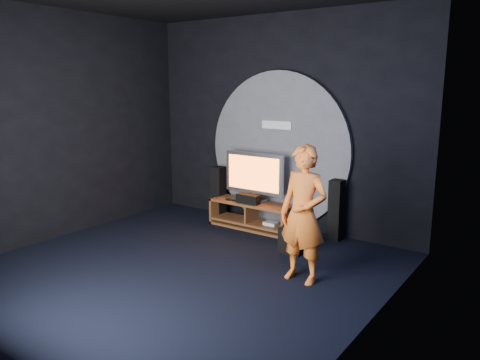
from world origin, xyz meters
name	(u,v)px	position (x,y,z in m)	size (l,w,h in m)	color
floor	(180,270)	(0.00, 0.00, 0.00)	(5.00, 5.00, 0.00)	black
back_wall	(280,123)	(0.00, 2.50, 1.75)	(5.00, 0.04, 3.50)	black
left_wall	(56,126)	(-2.50, 0.00, 1.75)	(0.04, 5.00, 3.50)	black
right_wall	(375,154)	(2.50, 0.00, 1.75)	(0.04, 5.00, 3.50)	black
wall_disc_panel	(278,150)	(0.00, 2.44, 1.30)	(2.60, 0.11, 2.60)	#515156
media_console	(252,217)	(-0.25, 2.05, 0.19)	(1.47, 0.45, 0.45)	brown
tv	(254,175)	(-0.26, 2.12, 0.90)	(1.10, 0.22, 0.82)	#B7B6BE
center_speaker	(248,199)	(-0.26, 1.95, 0.53)	(0.40, 0.15, 0.15)	black
remote	(231,200)	(-0.60, 1.93, 0.46)	(0.18, 0.05, 0.02)	black
tower_speaker_left	(219,193)	(-1.04, 2.15, 0.48)	(0.19, 0.21, 0.95)	black
tower_speaker_right	(336,210)	(1.14, 2.30, 0.48)	(0.19, 0.21, 0.95)	black
subwoofer	(294,239)	(0.87, 1.46, 0.18)	(0.34, 0.34, 0.37)	black
player	(303,214)	(1.44, 0.64, 0.84)	(0.62, 0.40, 1.69)	orange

